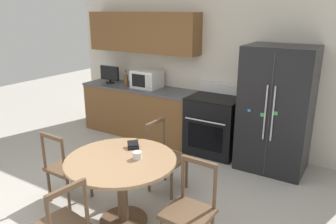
{
  "coord_description": "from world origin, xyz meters",
  "views": [
    {
      "loc": [
        2.31,
        -2.3,
        2.23
      ],
      "look_at": [
        0.19,
        1.15,
        0.95
      ],
      "focal_mm": 35.0,
      "sensor_mm": 36.0,
      "label": 1
    }
  ],
  "objects_px": {
    "refrigerator": "(276,109)",
    "oven_range": "(214,125)",
    "dining_chair_far": "(166,158)",
    "dining_chair_right": "(189,212)",
    "countertop_tv": "(110,74)",
    "dining_chair_left": "(67,168)",
    "wallet": "(133,146)",
    "microwave": "(147,79)",
    "counter_bottle": "(126,80)",
    "candle_glass": "(137,156)"
  },
  "relations": [
    {
      "from": "refrigerator",
      "to": "oven_range",
      "type": "distance_m",
      "value": 1.03
    },
    {
      "from": "dining_chair_far",
      "to": "dining_chair_right",
      "type": "distance_m",
      "value": 1.17
    },
    {
      "from": "countertop_tv",
      "to": "dining_chair_right",
      "type": "xyz_separation_m",
      "value": [
        2.89,
        -2.23,
        -0.64
      ]
    },
    {
      "from": "dining_chair_left",
      "to": "dining_chair_right",
      "type": "xyz_separation_m",
      "value": [
        1.66,
        -0.02,
        0.0
      ]
    },
    {
      "from": "countertop_tv",
      "to": "wallet",
      "type": "xyz_separation_m",
      "value": [
        2.0,
        -1.9,
        -0.29
      ]
    },
    {
      "from": "dining_chair_right",
      "to": "wallet",
      "type": "height_order",
      "value": "dining_chair_right"
    },
    {
      "from": "microwave",
      "to": "counter_bottle",
      "type": "bearing_deg",
      "value": -163.76
    },
    {
      "from": "microwave",
      "to": "counter_bottle",
      "type": "xyz_separation_m",
      "value": [
        -0.38,
        -0.11,
        -0.04
      ]
    },
    {
      "from": "dining_chair_right",
      "to": "countertop_tv",
      "type": "bearing_deg",
      "value": -35.32
    },
    {
      "from": "oven_range",
      "to": "wallet",
      "type": "bearing_deg",
      "value": -94.12
    },
    {
      "from": "dining_chair_left",
      "to": "countertop_tv",
      "type": "bearing_deg",
      "value": 120.83
    },
    {
      "from": "countertop_tv",
      "to": "dining_chair_left",
      "type": "distance_m",
      "value": 2.61
    },
    {
      "from": "dining_chair_far",
      "to": "candle_glass",
      "type": "distance_m",
      "value": 0.82
    },
    {
      "from": "microwave",
      "to": "dining_chair_far",
      "type": "height_order",
      "value": "microwave"
    },
    {
      "from": "dining_chair_left",
      "to": "dining_chair_right",
      "type": "bearing_deg",
      "value": 1.16
    },
    {
      "from": "refrigerator",
      "to": "dining_chair_right",
      "type": "relative_size",
      "value": 1.96
    },
    {
      "from": "microwave",
      "to": "countertop_tv",
      "type": "bearing_deg",
      "value": -175.8
    },
    {
      "from": "dining_chair_right",
      "to": "counter_bottle",
      "type": "bearing_deg",
      "value": -39.16
    },
    {
      "from": "wallet",
      "to": "candle_glass",
      "type": "bearing_deg",
      "value": -44.15
    },
    {
      "from": "countertop_tv",
      "to": "dining_chair_left",
      "type": "bearing_deg",
      "value": -60.89
    },
    {
      "from": "microwave",
      "to": "wallet",
      "type": "bearing_deg",
      "value": -58.79
    },
    {
      "from": "microwave",
      "to": "candle_glass",
      "type": "relative_size",
      "value": 4.96
    },
    {
      "from": "microwave",
      "to": "dining_chair_right",
      "type": "xyz_separation_m",
      "value": [
        2.08,
        -2.29,
        -0.62
      ]
    },
    {
      "from": "candle_glass",
      "to": "microwave",
      "type": "bearing_deg",
      "value": 122.82
    },
    {
      "from": "microwave",
      "to": "dining_chair_far",
      "type": "bearing_deg",
      "value": -48.0
    },
    {
      "from": "candle_glass",
      "to": "refrigerator",
      "type": "bearing_deg",
      "value": 67.08
    },
    {
      "from": "microwave",
      "to": "dining_chair_left",
      "type": "bearing_deg",
      "value": -79.42
    },
    {
      "from": "counter_bottle",
      "to": "dining_chair_left",
      "type": "relative_size",
      "value": 0.32
    },
    {
      "from": "candle_glass",
      "to": "countertop_tv",
      "type": "bearing_deg",
      "value": 136.32
    },
    {
      "from": "counter_bottle",
      "to": "wallet",
      "type": "height_order",
      "value": "counter_bottle"
    },
    {
      "from": "counter_bottle",
      "to": "dining_chair_left",
      "type": "distance_m",
      "value": 2.38
    },
    {
      "from": "dining_chair_left",
      "to": "wallet",
      "type": "relative_size",
      "value": 5.17
    },
    {
      "from": "countertop_tv",
      "to": "wallet",
      "type": "relative_size",
      "value": 2.34
    },
    {
      "from": "oven_range",
      "to": "candle_glass",
      "type": "height_order",
      "value": "oven_range"
    },
    {
      "from": "countertop_tv",
      "to": "dining_chair_right",
      "type": "distance_m",
      "value": 3.7
    },
    {
      "from": "countertop_tv",
      "to": "candle_glass",
      "type": "bearing_deg",
      "value": -43.68
    },
    {
      "from": "oven_range",
      "to": "dining_chair_left",
      "type": "bearing_deg",
      "value": -112.14
    },
    {
      "from": "oven_range",
      "to": "countertop_tv",
      "type": "relative_size",
      "value": 2.65
    },
    {
      "from": "microwave",
      "to": "wallet",
      "type": "distance_m",
      "value": 2.31
    },
    {
      "from": "wallet",
      "to": "counter_bottle",
      "type": "bearing_deg",
      "value": 130.29
    },
    {
      "from": "oven_range",
      "to": "countertop_tv",
      "type": "distance_m",
      "value": 2.22
    },
    {
      "from": "counter_bottle",
      "to": "dining_chair_right",
      "type": "height_order",
      "value": "counter_bottle"
    },
    {
      "from": "dining_chair_left",
      "to": "wallet",
      "type": "bearing_deg",
      "value": 23.76
    },
    {
      "from": "refrigerator",
      "to": "wallet",
      "type": "bearing_deg",
      "value": -120.03
    },
    {
      "from": "dining_chair_far",
      "to": "dining_chair_left",
      "type": "height_order",
      "value": "same"
    },
    {
      "from": "countertop_tv",
      "to": "counter_bottle",
      "type": "relative_size",
      "value": 1.39
    },
    {
      "from": "countertop_tv",
      "to": "counter_bottle",
      "type": "bearing_deg",
      "value": -6.89
    },
    {
      "from": "dining_chair_left",
      "to": "candle_glass",
      "type": "xyz_separation_m",
      "value": [
        0.97,
        0.11,
        0.35
      ]
    },
    {
      "from": "oven_range",
      "to": "dining_chair_left",
      "type": "height_order",
      "value": "oven_range"
    },
    {
      "from": "refrigerator",
      "to": "dining_chair_far",
      "type": "distance_m",
      "value": 1.72
    }
  ]
}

